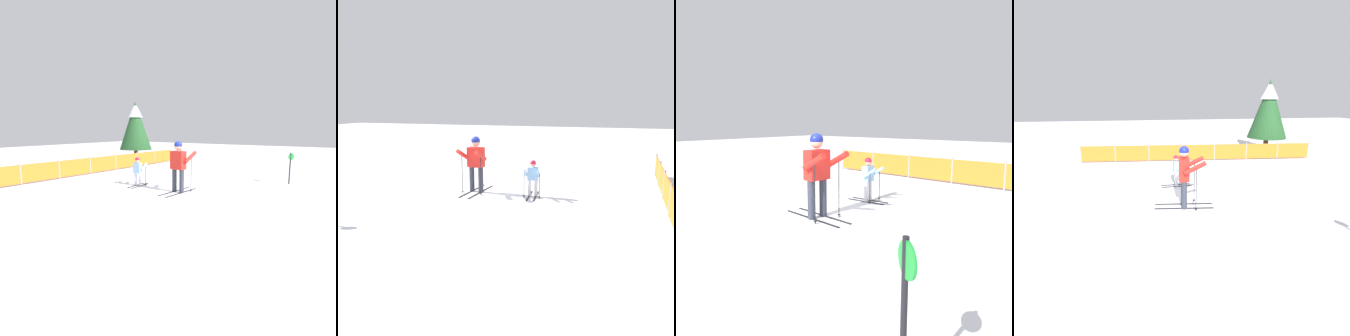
# 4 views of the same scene
# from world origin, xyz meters

# --- Properties ---
(ground_plane) EXTENTS (60.00, 60.00, 0.00)m
(ground_plane) POSITION_xyz_m (0.00, 0.00, 0.00)
(ground_plane) COLOR white
(skier_adult) EXTENTS (1.78, 0.85, 1.85)m
(skier_adult) POSITION_xyz_m (0.03, -0.26, 1.11)
(skier_adult) COLOR black
(skier_adult) RESTS_ON ground_plane
(skier_child) EXTENTS (1.10, 0.55, 1.17)m
(skier_child) POSITION_xyz_m (0.05, 1.66, 0.68)
(skier_child) COLOR black
(skier_child) RESTS_ON ground_plane
(safety_fence) EXTENTS (11.76, 0.95, 0.91)m
(safety_fence) POSITION_xyz_m (1.71, 5.39, 0.45)
(safety_fence) COLOR gray
(safety_fence) RESTS_ON ground_plane
(conifer_far) EXTENTS (2.23, 2.23, 4.14)m
(conifer_far) POSITION_xyz_m (6.12, 6.88, 2.56)
(conifer_far) COLOR #4C3823
(conifer_far) RESTS_ON ground_plane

